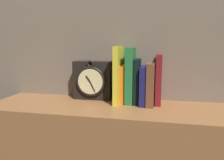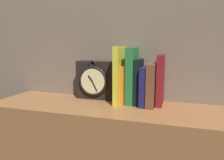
{
  "view_description": "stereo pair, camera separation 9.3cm",
  "coord_description": "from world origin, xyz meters",
  "views": [
    {
      "loc": [
        0.19,
        -0.9,
        0.97
      ],
      "look_at": [
        0.0,
        0.0,
        0.82
      ],
      "focal_mm": 35.0,
      "sensor_mm": 36.0,
      "label": 1
    },
    {
      "loc": [
        0.28,
        -0.88,
        0.97
      ],
      "look_at": [
        0.0,
        0.0,
        0.82
      ],
      "focal_mm": 35.0,
      "sensor_mm": 36.0,
      "label": 2
    }
  ],
  "objects": [
    {
      "name": "book_slot3_black",
      "position": [
        0.1,
        0.09,
        0.81
      ],
      "size": [
        0.02,
        0.12,
        0.2
      ],
      "color": "black",
      "rests_on": "bookshelf"
    },
    {
      "name": "book_slot4_navy",
      "position": [
        0.13,
        0.08,
        0.79
      ],
      "size": [
        0.03,
        0.14,
        0.17
      ],
      "color": "#1A1954",
      "rests_on": "bookshelf"
    },
    {
      "name": "book_slot6_maroon",
      "position": [
        0.2,
        0.09,
        0.82
      ],
      "size": [
        0.03,
        0.12,
        0.22
      ],
      "color": "maroon",
      "rests_on": "bookshelf"
    },
    {
      "name": "book_slot2_green",
      "position": [
        0.07,
        0.09,
        0.83
      ],
      "size": [
        0.03,
        0.12,
        0.25
      ],
      "color": "#226F36",
      "rests_on": "bookshelf"
    },
    {
      "name": "book_slot5_brown",
      "position": [
        0.16,
        0.07,
        0.8
      ],
      "size": [
        0.03,
        0.15,
        0.19
      ],
      "color": "brown",
      "rests_on": "bookshelf"
    },
    {
      "name": "clock",
      "position": [
        -0.12,
        0.11,
        0.8
      ],
      "size": [
        0.19,
        0.08,
        0.19
      ],
      "color": "black",
      "rests_on": "bookshelf"
    },
    {
      "name": "book_slot1_orange",
      "position": [
        0.04,
        0.09,
        0.79
      ],
      "size": [
        0.02,
        0.11,
        0.17
      ],
      "color": "orange",
      "rests_on": "bookshelf"
    },
    {
      "name": "book_slot0_yellow",
      "position": [
        0.01,
        0.07,
        0.83
      ],
      "size": [
        0.02,
        0.15,
        0.26
      ],
      "color": "yellow",
      "rests_on": "bookshelf"
    }
  ]
}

